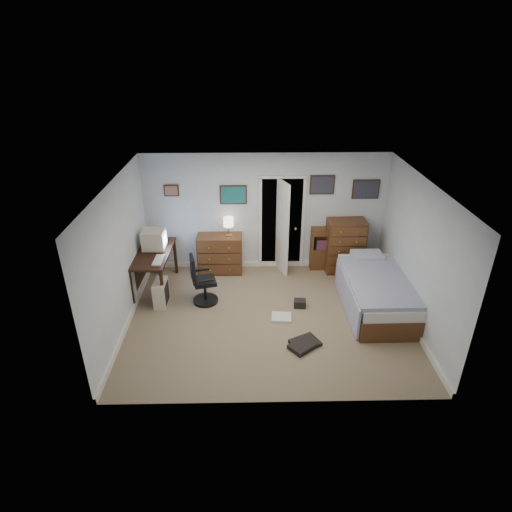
{
  "coord_description": "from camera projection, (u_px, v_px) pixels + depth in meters",
  "views": [
    {
      "loc": [
        -0.36,
        -6.34,
        4.48
      ],
      "look_at": [
        -0.22,
        0.3,
        1.1
      ],
      "focal_mm": 30.0,
      "sensor_mm": 36.0,
      "label": 1
    }
  ],
  "objects": [
    {
      "name": "office_chair",
      "position": [
        202.0,
        285.0,
        7.99
      ],
      "size": [
        0.58,
        0.58,
        0.98
      ],
      "rotation": [
        0.0,
        0.0,
        0.25
      ],
      "color": "black",
      "rests_on": "floor"
    },
    {
      "name": "keyboard",
      "position": [
        159.0,
        260.0,
        7.9
      ],
      "size": [
        0.18,
        0.44,
        0.03
      ],
      "primitive_type": "cube",
      "rotation": [
        0.0,
        0.0,
        -0.03
      ],
      "color": "beige",
      "rests_on": "computer_desk"
    },
    {
      "name": "headboard_bookcase",
      "position": [
        335.0,
        247.0,
        9.15
      ],
      "size": [
        1.04,
        0.28,
        0.94
      ],
      "rotation": [
        0.0,
        0.0,
        0.01
      ],
      "color": "brown",
      "rests_on": "floor"
    },
    {
      "name": "pc_tower",
      "position": [
        161.0,
        293.0,
        7.99
      ],
      "size": [
        0.24,
        0.47,
        0.49
      ],
      "rotation": [
        0.0,
        0.0,
        -0.03
      ],
      "color": "beige",
      "rests_on": "floor"
    },
    {
      "name": "floor_clutter",
      "position": [
        299.0,
        331.0,
        7.28
      ],
      "size": [
        0.8,
        1.55,
        0.14
      ],
      "rotation": [
        0.0,
        0.0,
        0.11
      ],
      "color": "black",
      "rests_on": "floor"
    },
    {
      "name": "low_dresser",
      "position": [
        220.0,
        254.0,
        9.07
      ],
      "size": [
        0.94,
        0.48,
        0.83
      ],
      "primitive_type": "cube",
      "rotation": [
        0.0,
        0.0,
        -0.02
      ],
      "color": "brown",
      "rests_on": "floor"
    },
    {
      "name": "crt_monitor",
      "position": [
        154.0,
        239.0,
        8.26
      ],
      "size": [
        0.44,
        0.41,
        0.39
      ],
      "rotation": [
        0.0,
        0.0,
        -0.03
      ],
      "color": "beige",
      "rests_on": "computer_desk"
    },
    {
      "name": "bed",
      "position": [
        376.0,
        291.0,
        7.87
      ],
      "size": [
        1.18,
        2.17,
        0.71
      ],
      "rotation": [
        0.0,
        0.0,
        0.01
      ],
      "color": "brown",
      "rests_on": "floor"
    },
    {
      "name": "media_stack",
      "position": [
        156.0,
        255.0,
        9.04
      ],
      "size": [
        0.17,
        0.17,
        0.82
      ],
      "primitive_type": "cube",
      "rotation": [
        0.0,
        0.0,
        0.02
      ],
      "color": "maroon",
      "rests_on": "floor"
    },
    {
      "name": "wall_posters",
      "position": [
        293.0,
        190.0,
        8.67
      ],
      "size": [
        4.38,
        0.04,
        0.6
      ],
      "color": "#331E11",
      "rests_on": "floor"
    },
    {
      "name": "table_lamp",
      "position": [
        228.0,
        223.0,
        8.75
      ],
      "size": [
        0.21,
        0.21,
        0.4
      ],
      "rotation": [
        0.0,
        0.0,
        -0.02
      ],
      "color": "gold",
      "rests_on": "low_dresser"
    },
    {
      "name": "computer_desk",
      "position": [
        149.0,
        261.0,
        8.3
      ],
      "size": [
        0.7,
        1.44,
        0.82
      ],
      "rotation": [
        0.0,
        0.0,
        -0.03
      ],
      "color": "black",
      "rests_on": "floor"
    },
    {
      "name": "doorway",
      "position": [
        280.0,
        219.0,
        9.27
      ],
      "size": [
        0.96,
        1.12,
        2.05
      ],
      "color": "black",
      "rests_on": "floor"
    },
    {
      "name": "floor",
      "position": [
        269.0,
        318.0,
        7.7
      ],
      "size": [
        5.0,
        4.0,
        0.02
      ],
      "primitive_type": "cube",
      "color": "#85745C",
      "rests_on": "ground"
    },
    {
      "name": "tall_dresser",
      "position": [
        345.0,
        246.0,
        9.02
      ],
      "size": [
        0.8,
        0.49,
        1.16
      ],
      "primitive_type": "cube",
      "rotation": [
        0.0,
        0.0,
        0.03
      ],
      "color": "brown",
      "rests_on": "floor"
    }
  ]
}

